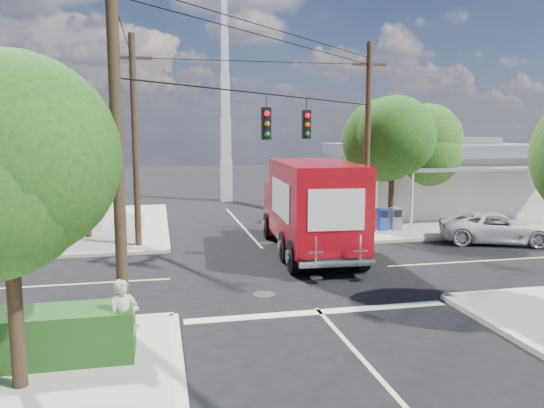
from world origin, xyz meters
name	(u,v)px	position (x,y,z in m)	size (l,w,h in m)	color
ground	(284,272)	(0.00, 0.00, 0.00)	(120.00, 120.00, 0.00)	black
sidewalk_ne	(418,214)	(10.88, 10.88, 0.07)	(14.12, 14.12, 0.14)	#A6A096
sidewalk_nw	(29,228)	(-10.88, 10.88, 0.07)	(14.12, 14.12, 0.14)	#A6A096
road_markings	(294,284)	(0.00, -1.47, 0.01)	(32.00, 32.00, 0.01)	beige
building_ne	(435,175)	(12.50, 11.97, 2.32)	(11.80, 10.20, 4.50)	beige
building_nw	(10,184)	(-12.00, 12.46, 2.22)	(10.80, 10.20, 4.30)	beige
radio_tower	(225,122)	(0.50, 20.00, 5.64)	(0.80, 0.80, 17.00)	silver
tree_sw_front	(6,168)	(-6.99, -7.54, 4.33)	(3.88, 3.78, 6.03)	#422D1C
tree_ne_front	(393,136)	(7.21, 6.76, 4.77)	(4.21, 4.14, 6.66)	#422D1C
tree_ne_back	(420,146)	(9.81, 8.96, 4.19)	(3.77, 3.66, 5.82)	#422D1C
palm_nw_front	(84,130)	(-7.50, 7.50, 5.04)	(3.01, 3.08, 5.59)	#422D1C
palm_nw_back	(44,138)	(-9.50, 9.00, 4.67)	(3.01, 3.08, 5.19)	#422D1C
utility_poles	(232,140)	(-1.58, 1.60, 4.67)	(12.00, 10.68, 9.00)	#473321
picket_fence	(2,327)	(-7.80, -5.60, 0.68)	(5.94, 0.06, 1.00)	silver
vending_boxes	(382,219)	(6.50, 6.20, 0.69)	(1.90, 0.50, 1.10)	#9F0812
delivery_truck	(310,207)	(1.75, 2.72, 1.93)	(3.31, 8.95, 3.80)	black
parked_car	(497,228)	(10.58, 2.88, 0.69)	(2.29, 4.96, 1.38)	silver
pedestrian	(124,320)	(-5.11, -6.67, 1.02)	(0.64, 0.42, 1.75)	#BCBBA2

